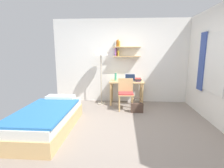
{
  "coord_description": "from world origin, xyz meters",
  "views": [
    {
      "loc": [
        -0.0,
        -3.35,
        1.58
      ],
      "look_at": [
        -0.26,
        0.51,
        0.85
      ],
      "focal_mm": 26.89,
      "sensor_mm": 36.0,
      "label": 1
    }
  ],
  "objects_px": {
    "desk": "(127,85)",
    "water_bottle": "(116,77)",
    "laptop": "(130,79)",
    "handbag": "(137,107)",
    "bed": "(48,119)",
    "book_stack": "(138,80)",
    "desk_chair": "(126,92)",
    "standing_lamp": "(101,54)"
  },
  "relations": [
    {
      "from": "desk",
      "to": "water_bottle",
      "type": "distance_m",
      "value": 0.42
    },
    {
      "from": "handbag",
      "to": "water_bottle",
      "type": "bearing_deg",
      "value": 127.34
    },
    {
      "from": "book_stack",
      "to": "desk",
      "type": "bearing_deg",
      "value": 174.51
    },
    {
      "from": "desk",
      "to": "book_stack",
      "type": "bearing_deg",
      "value": -5.49
    },
    {
      "from": "laptop",
      "to": "book_stack",
      "type": "relative_size",
      "value": 1.36
    },
    {
      "from": "standing_lamp",
      "to": "book_stack",
      "type": "distance_m",
      "value": 1.35
    },
    {
      "from": "desk_chair",
      "to": "laptop",
      "type": "height_order",
      "value": "laptop"
    },
    {
      "from": "bed",
      "to": "water_bottle",
      "type": "xyz_separation_m",
      "value": [
        1.3,
        1.96,
        0.6
      ]
    },
    {
      "from": "bed",
      "to": "water_bottle",
      "type": "height_order",
      "value": "water_bottle"
    },
    {
      "from": "bed",
      "to": "laptop",
      "type": "distance_m",
      "value": 2.71
    },
    {
      "from": "desk_chair",
      "to": "handbag",
      "type": "height_order",
      "value": "desk_chair"
    },
    {
      "from": "desk",
      "to": "bed",
      "type": "bearing_deg",
      "value": -130.53
    },
    {
      "from": "desk",
      "to": "laptop",
      "type": "xyz_separation_m",
      "value": [
        0.11,
        0.09,
        0.19
      ]
    },
    {
      "from": "standing_lamp",
      "to": "water_bottle",
      "type": "height_order",
      "value": "standing_lamp"
    },
    {
      "from": "bed",
      "to": "water_bottle",
      "type": "relative_size",
      "value": 8.33
    },
    {
      "from": "desk",
      "to": "book_stack",
      "type": "distance_m",
      "value": 0.4
    },
    {
      "from": "desk",
      "to": "book_stack",
      "type": "height_order",
      "value": "book_stack"
    },
    {
      "from": "book_stack",
      "to": "handbag",
      "type": "relative_size",
      "value": 0.59
    },
    {
      "from": "laptop",
      "to": "book_stack",
      "type": "distance_m",
      "value": 0.27
    },
    {
      "from": "bed",
      "to": "laptop",
      "type": "relative_size",
      "value": 5.79
    },
    {
      "from": "bed",
      "to": "laptop",
      "type": "xyz_separation_m",
      "value": [
        1.74,
        2.0,
        0.54
      ]
    },
    {
      "from": "water_bottle",
      "to": "book_stack",
      "type": "bearing_deg",
      "value": -7.1
    },
    {
      "from": "bed",
      "to": "book_stack",
      "type": "bearing_deg",
      "value": 43.42
    },
    {
      "from": "laptop",
      "to": "desk",
      "type": "bearing_deg",
      "value": -141.82
    },
    {
      "from": "desk_chair",
      "to": "book_stack",
      "type": "xyz_separation_m",
      "value": [
        0.38,
        0.47,
        0.28
      ]
    },
    {
      "from": "water_bottle",
      "to": "handbag",
      "type": "relative_size",
      "value": 0.56
    },
    {
      "from": "bed",
      "to": "book_stack",
      "type": "xyz_separation_m",
      "value": [
        1.98,
        1.88,
        0.54
      ]
    },
    {
      "from": "desk_chair",
      "to": "standing_lamp",
      "type": "distance_m",
      "value": 1.35
    },
    {
      "from": "book_stack",
      "to": "laptop",
      "type": "bearing_deg",
      "value": 153.26
    },
    {
      "from": "handbag",
      "to": "bed",
      "type": "bearing_deg",
      "value": -148.61
    },
    {
      "from": "standing_lamp",
      "to": "laptop",
      "type": "bearing_deg",
      "value": 9.21
    },
    {
      "from": "bed",
      "to": "desk",
      "type": "bearing_deg",
      "value": 49.47
    },
    {
      "from": "desk_chair",
      "to": "standing_lamp",
      "type": "xyz_separation_m",
      "value": [
        -0.74,
        0.45,
        1.04
      ]
    },
    {
      "from": "water_bottle",
      "to": "book_stack",
      "type": "xyz_separation_m",
      "value": [
        0.69,
        -0.09,
        -0.06
      ]
    },
    {
      "from": "standing_lamp",
      "to": "handbag",
      "type": "distance_m",
      "value": 1.87
    },
    {
      "from": "laptop",
      "to": "bed",
      "type": "bearing_deg",
      "value": -131.13
    },
    {
      "from": "handbag",
      "to": "desk",
      "type": "bearing_deg",
      "value": 110.07
    },
    {
      "from": "book_stack",
      "to": "handbag",
      "type": "distance_m",
      "value": 0.96
    },
    {
      "from": "desk_chair",
      "to": "standing_lamp",
      "type": "bearing_deg",
      "value": 148.99
    },
    {
      "from": "laptop",
      "to": "handbag",
      "type": "xyz_separation_m",
      "value": [
        0.16,
        -0.83,
        -0.64
      ]
    },
    {
      "from": "laptop",
      "to": "handbag",
      "type": "height_order",
      "value": "laptop"
    },
    {
      "from": "desk_chair",
      "to": "bed",
      "type": "bearing_deg",
      "value": -138.75
    }
  ]
}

